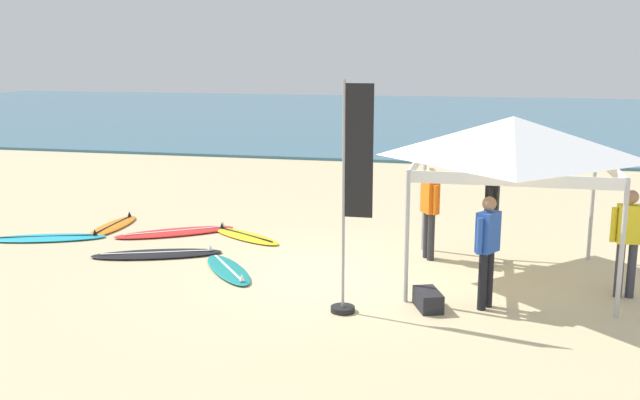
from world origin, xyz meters
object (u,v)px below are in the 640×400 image
object	(u,v)px
surfboard_red	(176,232)
banner_flag	(351,208)
surfboard_teal	(228,270)
surfboard_yellow	(245,236)
person_yellow	(628,236)
gear_bag_near_tent	(428,300)
person_black	(492,210)
surfboard_orange	(114,226)
canopy_tent	(513,138)
surfboard_cyan	(47,238)
person_orange	(430,207)
person_blue	(487,244)
surfboard_black	(157,254)

from	to	relation	value
surfboard_red	banner_flag	size ratio (longest dim) A/B	0.72
surfboard_teal	surfboard_yellow	distance (m)	2.34
person_yellow	surfboard_yellow	bearing A→B (deg)	162.65
surfboard_yellow	gear_bag_near_tent	size ratio (longest dim) A/B	3.23
person_black	banner_flag	world-z (taller)	banner_flag
surfboard_teal	banner_flag	size ratio (longest dim) A/B	0.55
surfboard_red	person_black	world-z (taller)	person_black
surfboard_teal	surfboard_orange	xyz separation A→B (m)	(-3.56, 2.49, 0.00)
banner_flag	gear_bag_near_tent	bearing A→B (deg)	20.28
canopy_tent	surfboard_cyan	world-z (taller)	canopy_tent
canopy_tent	surfboard_orange	xyz separation A→B (m)	(-8.27, 1.81, -2.35)
surfboard_cyan	person_yellow	xyz separation A→B (m)	(10.88, -1.13, 0.95)
surfboard_teal	person_black	size ratio (longest dim) A/B	1.10
surfboard_red	banner_flag	xyz separation A→B (m)	(4.45, -3.76, 1.54)
surfboard_teal	person_orange	bearing A→B (deg)	25.26
surfboard_teal	surfboard_yellow	xyz separation A→B (m)	(-0.46, 2.30, -0.00)
surfboard_cyan	person_blue	distance (m)	9.06
person_black	gear_bag_near_tent	size ratio (longest dim) A/B	2.85
surfboard_teal	gear_bag_near_tent	size ratio (longest dim) A/B	3.14
person_black	surfboard_yellow	bearing A→B (deg)	171.26
surfboard_red	person_blue	distance (m)	7.17
surfboard_cyan	person_yellow	world-z (taller)	person_yellow
surfboard_yellow	banner_flag	xyz separation A→B (m)	(2.91, -3.79, 1.54)
canopy_tent	surfboard_teal	size ratio (longest dim) A/B	1.68
surfboard_black	surfboard_yellow	size ratio (longest dim) A/B	1.29
surfboard_cyan	person_black	xyz separation A→B (m)	(8.83, 0.29, 0.95)
surfboard_orange	canopy_tent	bearing A→B (deg)	-12.32
surfboard_black	surfboard_teal	bearing A→B (deg)	-21.43
canopy_tent	surfboard_yellow	bearing A→B (deg)	162.67
surfboard_teal	person_black	bearing A→B (deg)	19.09
surfboard_yellow	surfboard_orange	world-z (taller)	same
surfboard_cyan	surfboard_black	bearing A→B (deg)	-12.42
person_orange	banner_flag	distance (m)	3.26
person_black	banner_flag	bearing A→B (deg)	-123.46
surfboard_cyan	surfboard_teal	bearing A→B (deg)	-15.91
person_black	surfboard_red	bearing A→B (deg)	173.54
person_blue	canopy_tent	bearing A→B (deg)	77.76
surfboard_orange	surfboard_black	bearing A→B (deg)	-43.95
surfboard_black	surfboard_teal	distance (m)	1.77
surfboard_cyan	gear_bag_near_tent	size ratio (longest dim) A/B	4.06
canopy_tent	person_orange	size ratio (longest dim) A/B	1.86
surfboard_cyan	banner_flag	bearing A→B (deg)	-21.89
canopy_tent	person_black	world-z (taller)	canopy_tent
surfboard_red	surfboard_cyan	bearing A→B (deg)	-156.71
surfboard_black	surfboard_red	xyz separation A→B (m)	(-0.35, 1.62, -0.00)
surfboard_black	surfboard_cyan	xyz separation A→B (m)	(-2.73, 0.60, 0.00)
surfboard_red	surfboard_orange	size ratio (longest dim) A/B	1.25
banner_flag	gear_bag_near_tent	distance (m)	1.86
surfboard_red	surfboard_yellow	xyz separation A→B (m)	(1.54, 0.02, 0.00)
surfboard_red	surfboard_cyan	size ratio (longest dim) A/B	1.01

